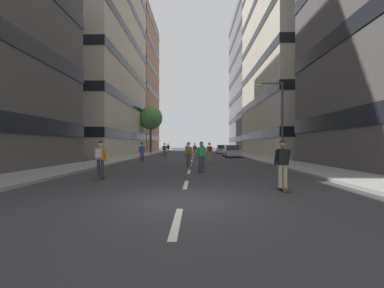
# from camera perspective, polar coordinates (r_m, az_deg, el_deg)

# --- Properties ---
(ground_plane) EXTENTS (179.51, 179.51, 0.00)m
(ground_plane) POSITION_cam_1_polar(r_m,az_deg,el_deg) (37.35, 0.23, -2.55)
(ground_plane) COLOR #333335
(sidewalk_left) EXTENTS (3.12, 82.27, 0.14)m
(sidewalk_left) POSITION_cam_1_polar(r_m,az_deg,el_deg) (41.87, -10.32, -2.19)
(sidewalk_left) COLOR gray
(sidewalk_left) RESTS_ON ground_plane
(sidewalk_right) EXTENTS (3.12, 82.27, 0.14)m
(sidewalk_right) POSITION_cam_1_polar(r_m,az_deg,el_deg) (41.73, 10.92, -2.20)
(sidewalk_right) COLOR gray
(sidewalk_right) RESTS_ON ground_plane
(lane_markings) EXTENTS (0.16, 67.20, 0.01)m
(lane_markings) POSITION_cam_1_polar(r_m,az_deg,el_deg) (37.93, 0.24, -2.51)
(lane_markings) COLOR silver
(lane_markings) RESTS_ON ground_plane
(building_left_mid) EXTENTS (16.19, 23.20, 34.10)m
(building_left_mid) POSITION_cam_1_polar(r_m,az_deg,el_deg) (45.53, -23.56, 19.87)
(building_left_mid) COLOR #B2A893
(building_left_mid) RESTS_ON ground_plane
(building_left_far) EXTENTS (16.19, 17.71, 30.93)m
(building_left_far) POSITION_cam_1_polar(r_m,az_deg,el_deg) (64.01, -15.60, 12.50)
(building_left_far) COLOR #9E6B51
(building_left_far) RESTS_ON ground_plane
(building_right_mid) EXTENTS (16.19, 22.66, 29.73)m
(building_right_mid) POSITION_cam_1_polar(r_m,az_deg,el_deg) (44.52, 24.26, 17.36)
(building_right_mid) COLOR #BCB29E
(building_right_mid) RESTS_ON ground_plane
(building_right_far) EXTENTS (16.19, 19.79, 32.05)m
(building_right_far) POSITION_cam_1_polar(r_m,az_deg,el_deg) (63.92, 16.58, 13.03)
(building_right_far) COLOR slate
(building_right_far) RESTS_ON ground_plane
(parked_car_near) EXTENTS (1.82, 4.40, 1.52)m
(parked_car_near) POSITION_cam_1_polar(r_m,az_deg,el_deg) (45.86, 6.52, -1.22)
(parked_car_near) COLOR #B2B7BF
(parked_car_near) RESTS_ON ground_plane
(parked_car_mid) EXTENTS (1.82, 4.40, 1.52)m
(parked_car_mid) POSITION_cam_1_polar(r_m,az_deg,el_deg) (33.62, 8.60, -1.63)
(parked_car_mid) COLOR #B2B7BF
(parked_car_mid) RESTS_ON ground_plane
(street_tree_near) EXTENTS (4.22, 4.22, 8.34)m
(street_tree_near) POSITION_cam_1_polar(r_m,az_deg,el_deg) (47.71, -8.98, 5.60)
(street_tree_near) COLOR #4C3823
(street_tree_near) RESTS_ON sidewalk_left
(streetlamp_right) EXTENTS (2.13, 0.30, 6.50)m
(streetlamp_right) POSITION_cam_1_polar(r_m,az_deg,el_deg) (22.39, 18.15, 6.41)
(streetlamp_right) COLOR #3F3F44
(streetlamp_right) RESTS_ON sidewalk_right
(skater_0) EXTENTS (0.55, 0.92, 1.78)m
(skater_0) POSITION_cam_1_polar(r_m,az_deg,el_deg) (24.06, 3.84, -1.49)
(skater_0) COLOR brown
(skater_0) RESTS_ON ground_plane
(skater_1) EXTENTS (0.55, 0.91, 1.78)m
(skater_1) POSITION_cam_1_polar(r_m,az_deg,el_deg) (45.92, -5.20, -0.86)
(skater_1) COLOR brown
(skater_1) RESTS_ON ground_plane
(skater_2) EXTENTS (0.57, 0.92, 1.78)m
(skater_2) POSITION_cam_1_polar(r_m,az_deg,el_deg) (36.71, 2.32, -1.06)
(skater_2) COLOR brown
(skater_2) RESTS_ON ground_plane
(skater_3) EXTENTS (0.56, 0.92, 1.78)m
(skater_3) POSITION_cam_1_polar(r_m,az_deg,el_deg) (41.58, 2.16, -0.94)
(skater_3) COLOR brown
(skater_3) RESTS_ON ground_plane
(skater_4) EXTENTS (0.54, 0.91, 1.78)m
(skater_4) POSITION_cam_1_polar(r_m,az_deg,el_deg) (34.20, 0.61, -1.13)
(skater_4) COLOR brown
(skater_4) RESTS_ON ground_plane
(skater_5) EXTENTS (0.55, 0.92, 1.78)m
(skater_5) POSITION_cam_1_polar(r_m,az_deg,el_deg) (23.76, -10.84, -1.58)
(skater_5) COLOR brown
(skater_5) RESTS_ON ground_plane
(skater_6) EXTENTS (0.56, 0.92, 1.78)m
(skater_6) POSITION_cam_1_polar(r_m,az_deg,el_deg) (15.49, 2.05, -2.38)
(skater_6) COLOR brown
(skater_6) RESTS_ON ground_plane
(skater_7) EXTENTS (0.54, 0.91, 1.78)m
(skater_7) POSITION_cam_1_polar(r_m,az_deg,el_deg) (32.85, -6.03, -1.12)
(skater_7) COLOR brown
(skater_7) RESTS_ON ground_plane
(skater_8) EXTENTS (0.56, 0.92, 1.78)m
(skater_8) POSITION_cam_1_polar(r_m,az_deg,el_deg) (19.44, -0.75, -1.82)
(skater_8) COLOR brown
(skater_8) RESTS_ON ground_plane
(skater_9) EXTENTS (0.54, 0.91, 1.78)m
(skater_9) POSITION_cam_1_polar(r_m,az_deg,el_deg) (12.73, -19.34, -2.73)
(skater_9) COLOR brown
(skater_9) RESTS_ON ground_plane
(skater_10) EXTENTS (0.55, 0.92, 1.78)m
(skater_10) POSITION_cam_1_polar(r_m,az_deg,el_deg) (36.64, -1.03, -1.06)
(skater_10) COLOR brown
(skater_10) RESTS_ON ground_plane
(skater_11) EXTENTS (0.54, 0.91, 1.78)m
(skater_11) POSITION_cam_1_polar(r_m,az_deg,el_deg) (9.65, 19.11, -3.75)
(skater_11) COLOR brown
(skater_11) RESTS_ON ground_plane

